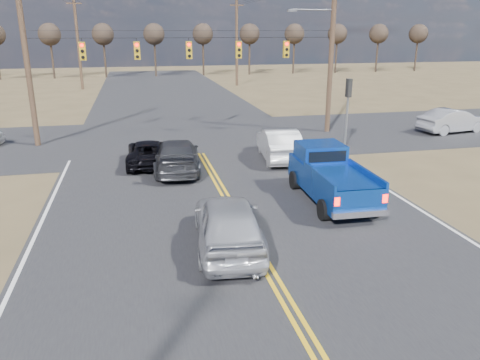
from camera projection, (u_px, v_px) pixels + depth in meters
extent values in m
plane|color=brown|center=(276.00, 283.00, 12.43)|extent=(160.00, 160.00, 0.00)
cube|color=#28282B|center=(213.00, 175.00, 21.72)|extent=(14.00, 120.00, 0.02)
cube|color=#28282B|center=(192.00, 138.00, 29.15)|extent=(120.00, 12.00, 0.02)
cylinder|color=#473323|center=(26.00, 57.00, 25.74)|extent=(0.32, 0.32, 10.00)
cylinder|color=#473323|center=(331.00, 54.00, 29.50)|extent=(0.32, 0.32, 10.00)
cylinder|color=black|center=(189.00, 38.00, 27.31)|extent=(18.00, 0.02, 0.02)
cylinder|color=black|center=(188.00, 31.00, 27.19)|extent=(18.00, 0.02, 0.02)
cube|color=#B28C14|center=(83.00, 51.00, 26.27)|extent=(0.34, 0.24, 1.00)
cylinder|color=#FF0C05|center=(82.00, 45.00, 26.04)|extent=(0.20, 0.06, 0.20)
cylinder|color=black|center=(82.00, 51.00, 26.14)|extent=(0.20, 0.06, 0.20)
cylinder|color=black|center=(83.00, 57.00, 26.24)|extent=(0.20, 0.06, 0.20)
cube|color=black|center=(81.00, 43.00, 25.98)|extent=(0.24, 0.14, 0.03)
cube|color=#B28C14|center=(137.00, 51.00, 26.90)|extent=(0.34, 0.24, 1.00)
cylinder|color=#FF0C05|center=(137.00, 45.00, 26.67)|extent=(0.20, 0.06, 0.20)
cylinder|color=black|center=(137.00, 51.00, 26.77)|extent=(0.20, 0.06, 0.20)
cylinder|color=black|center=(137.00, 57.00, 26.87)|extent=(0.20, 0.06, 0.20)
cube|color=black|center=(137.00, 43.00, 26.61)|extent=(0.24, 0.14, 0.03)
cube|color=#B28C14|center=(189.00, 50.00, 27.53)|extent=(0.34, 0.24, 1.00)
cylinder|color=#FF0C05|center=(189.00, 44.00, 27.30)|extent=(0.20, 0.06, 0.20)
cylinder|color=black|center=(189.00, 50.00, 27.40)|extent=(0.20, 0.06, 0.20)
cylinder|color=black|center=(189.00, 56.00, 27.50)|extent=(0.20, 0.06, 0.20)
cube|color=black|center=(189.00, 42.00, 27.24)|extent=(0.24, 0.14, 0.03)
cube|color=#B28C14|center=(239.00, 50.00, 28.16)|extent=(0.34, 0.24, 1.00)
cylinder|color=#FF0C05|center=(239.00, 44.00, 27.93)|extent=(0.20, 0.06, 0.20)
cylinder|color=black|center=(239.00, 50.00, 28.03)|extent=(0.20, 0.06, 0.20)
cylinder|color=black|center=(239.00, 55.00, 28.13)|extent=(0.20, 0.06, 0.20)
cube|color=black|center=(239.00, 42.00, 27.86)|extent=(0.24, 0.14, 0.03)
cube|color=#B28C14|center=(286.00, 49.00, 28.78)|extent=(0.34, 0.24, 1.00)
cylinder|color=#FF0C05|center=(287.00, 44.00, 28.55)|extent=(0.20, 0.06, 0.20)
cylinder|color=black|center=(287.00, 49.00, 28.65)|extent=(0.20, 0.06, 0.20)
cylinder|color=black|center=(287.00, 55.00, 28.76)|extent=(0.20, 0.06, 0.20)
cube|color=black|center=(287.00, 42.00, 28.49)|extent=(0.24, 0.14, 0.03)
cylinder|color=slate|center=(347.00, 120.00, 26.20)|extent=(0.12, 0.12, 3.20)
cube|color=black|center=(349.00, 88.00, 25.65)|extent=(0.24, 0.34, 1.00)
cylinder|color=slate|center=(312.00, 10.00, 28.42)|extent=(2.80, 0.10, 0.10)
cube|color=slate|center=(292.00, 11.00, 28.16)|extent=(0.55, 0.22, 0.14)
cylinder|color=#473323|center=(78.00, 44.00, 51.75)|extent=(0.32, 0.32, 10.00)
cube|color=#473323|center=(74.00, 3.00, 50.46)|extent=(1.60, 0.12, 0.12)
cylinder|color=#473323|center=(237.00, 43.00, 55.51)|extent=(0.32, 0.32, 10.00)
cube|color=#473323|center=(237.00, 5.00, 54.23)|extent=(1.60, 0.12, 0.12)
cylinder|color=#33261C|center=(52.00, 58.00, 64.39)|extent=(0.28, 0.28, 5.50)
sphere|color=#2D231C|center=(49.00, 34.00, 63.43)|extent=(3.00, 3.00, 3.00)
cylinder|color=#33261C|center=(105.00, 58.00, 65.86)|extent=(0.28, 0.28, 5.50)
sphere|color=#2D231C|center=(103.00, 34.00, 64.89)|extent=(3.00, 3.00, 3.00)
cylinder|color=#33261C|center=(155.00, 57.00, 67.32)|extent=(0.28, 0.28, 5.50)
sphere|color=#2D231C|center=(154.00, 34.00, 66.36)|extent=(3.00, 3.00, 3.00)
cylinder|color=#33261C|center=(203.00, 56.00, 68.79)|extent=(0.28, 0.28, 5.50)
sphere|color=#2D231C|center=(203.00, 34.00, 67.83)|extent=(3.00, 3.00, 3.00)
cylinder|color=#33261C|center=(249.00, 56.00, 70.25)|extent=(0.28, 0.28, 5.50)
sphere|color=#2D231C|center=(250.00, 34.00, 69.29)|extent=(3.00, 3.00, 3.00)
cylinder|color=#33261C|center=(294.00, 55.00, 71.72)|extent=(0.28, 0.28, 5.50)
sphere|color=#2D231C|center=(294.00, 34.00, 70.76)|extent=(3.00, 3.00, 3.00)
cylinder|color=#33261C|center=(336.00, 55.00, 73.18)|extent=(0.28, 0.28, 5.50)
sphere|color=#2D231C|center=(337.00, 34.00, 72.22)|extent=(3.00, 3.00, 3.00)
cylinder|color=#33261C|center=(377.00, 54.00, 74.65)|extent=(0.28, 0.28, 5.50)
sphere|color=#2D231C|center=(379.00, 34.00, 73.69)|extent=(3.00, 3.00, 3.00)
cylinder|color=#33261C|center=(416.00, 54.00, 76.11)|extent=(0.28, 0.28, 5.50)
sphere|color=#2D231C|center=(418.00, 34.00, 75.15)|extent=(3.00, 3.00, 3.00)
cylinder|color=black|center=(324.00, 210.00, 16.44)|extent=(0.34, 0.79, 0.78)
cylinder|color=black|center=(373.00, 206.00, 16.77)|extent=(0.34, 0.79, 0.78)
cylinder|color=black|center=(295.00, 180.00, 19.71)|extent=(0.34, 0.79, 0.78)
cylinder|color=black|center=(336.00, 178.00, 20.04)|extent=(0.34, 0.79, 0.78)
cube|color=#0E3D9D|center=(332.00, 180.00, 18.09)|extent=(2.12, 5.31, 0.97)
cube|color=#0E3D9D|center=(320.00, 152.00, 19.17)|extent=(1.85, 1.71, 0.70)
cube|color=black|center=(327.00, 157.00, 18.41)|extent=(1.55, 0.11, 0.44)
cube|color=#0E3D9D|center=(319.00, 175.00, 16.80)|extent=(0.21, 3.21, 0.19)
cube|color=#0E3D9D|center=(367.00, 172.00, 17.12)|extent=(0.21, 3.21, 0.19)
cube|color=#0E3D9D|center=(361.00, 198.00, 15.60)|extent=(1.94, 0.15, 0.58)
cube|color=silver|center=(361.00, 214.00, 15.70)|extent=(2.00, 0.24, 0.21)
cube|color=#FF0C05|center=(337.00, 202.00, 15.43)|extent=(0.18, 0.06, 0.29)
cube|color=#FF0C05|center=(385.00, 198.00, 15.73)|extent=(0.18, 0.06, 0.29)
imported|color=#A6A8AE|center=(228.00, 222.00, 14.24)|extent=(2.46, 5.08, 1.67)
imported|color=black|center=(148.00, 152.00, 23.29)|extent=(2.24, 4.52, 1.23)
imported|color=silver|center=(279.00, 144.00, 24.20)|extent=(2.29, 5.08, 1.62)
imported|color=#313236|center=(177.00, 155.00, 22.17)|extent=(2.56, 5.36, 1.51)
imported|color=#A2A3A9|center=(453.00, 121.00, 30.57)|extent=(2.38, 4.93, 1.56)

